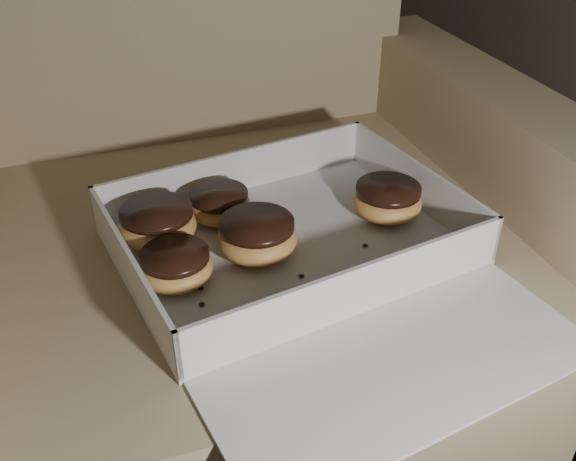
# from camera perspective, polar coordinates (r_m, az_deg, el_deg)

# --- Properties ---
(armchair) EXTENTS (0.94, 0.80, 0.98)m
(armchair) POSITION_cam_1_polar(r_m,az_deg,el_deg) (1.05, -4.45, -3.26)
(armchair) COLOR #826E53
(armchair) RESTS_ON floor
(bakery_box) EXTENTS (0.51, 0.57, 0.07)m
(bakery_box) POSITION_cam_1_polar(r_m,az_deg,el_deg) (0.83, 1.75, -2.28)
(bakery_box) COLOR silver
(bakery_box) RESTS_ON armchair
(donut_a) EXTENTS (0.09, 0.09, 0.04)m
(donut_a) POSITION_cam_1_polar(r_m,az_deg,el_deg) (0.91, -6.11, 2.31)
(donut_a) COLOR gold
(donut_a) RESTS_ON bakery_box
(donut_b) EXTENTS (0.09, 0.09, 0.05)m
(donut_b) POSITION_cam_1_polar(r_m,az_deg,el_deg) (0.79, -9.94, -3.15)
(donut_b) COLOR gold
(donut_b) RESTS_ON bakery_box
(donut_c) EXTENTS (0.10, 0.10, 0.05)m
(donut_c) POSITION_cam_1_polar(r_m,az_deg,el_deg) (0.83, -2.76, -0.54)
(donut_c) COLOR gold
(donut_c) RESTS_ON bakery_box
(donut_d) EXTENTS (0.10, 0.10, 0.05)m
(donut_d) POSITION_cam_1_polar(r_m,az_deg,el_deg) (0.87, -11.51, 0.55)
(donut_d) COLOR gold
(donut_d) RESTS_ON bakery_box
(donut_e) EXTENTS (0.10, 0.10, 0.05)m
(donut_e) POSITION_cam_1_polar(r_m,az_deg,el_deg) (0.92, 8.82, 2.68)
(donut_e) COLOR gold
(donut_e) RESTS_ON bakery_box
(crumb_a) EXTENTS (0.01, 0.01, 0.00)m
(crumb_a) POSITION_cam_1_polar(r_m,az_deg,el_deg) (0.80, 1.19, -4.05)
(crumb_a) COLOR black
(crumb_a) RESTS_ON bakery_box
(crumb_b) EXTENTS (0.01, 0.01, 0.00)m
(crumb_b) POSITION_cam_1_polar(r_m,az_deg,el_deg) (0.79, -7.74, -5.11)
(crumb_b) COLOR black
(crumb_b) RESTS_ON bakery_box
(crumb_c) EXTENTS (0.01, 0.01, 0.00)m
(crumb_c) POSITION_cam_1_polar(r_m,az_deg,el_deg) (0.77, -7.69, -6.52)
(crumb_c) COLOR black
(crumb_c) RESTS_ON bakery_box
(crumb_d) EXTENTS (0.01, 0.01, 0.00)m
(crumb_d) POSITION_cam_1_polar(r_m,az_deg,el_deg) (0.86, 6.89, -1.31)
(crumb_d) COLOR black
(crumb_d) RESTS_ON bakery_box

